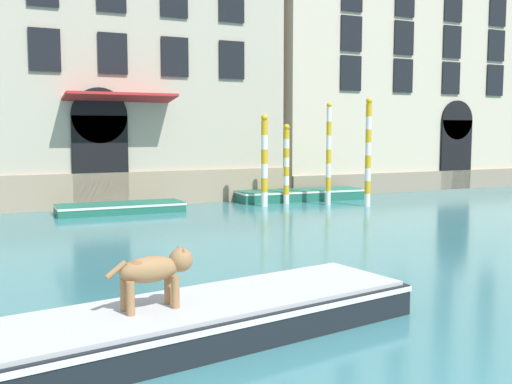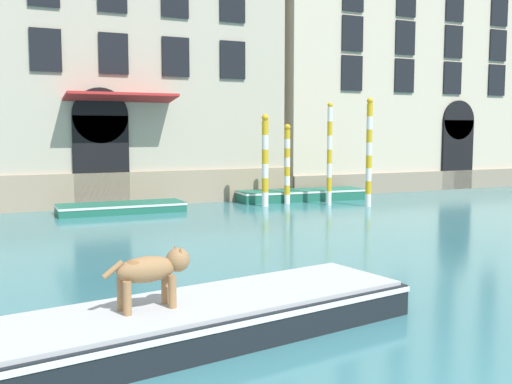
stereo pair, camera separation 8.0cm
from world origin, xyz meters
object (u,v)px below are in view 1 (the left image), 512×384
at_px(boat_moored_far, 301,195).
at_px(dog_on_deck, 156,270).
at_px(mooring_pole_1, 286,164).
at_px(mooring_pole_3, 264,160).
at_px(boat_foreground, 211,317).
at_px(boat_moored_near_palazzo, 120,208).
at_px(mooring_pole_2, 368,152).
at_px(mooring_pole_0, 329,154).

bearing_deg(boat_moored_far, dog_on_deck, -121.57).
distance_m(mooring_pole_1, mooring_pole_3, 1.30).
height_order(boat_foreground, mooring_pole_1, mooring_pole_1).
bearing_deg(boat_foreground, boat_moored_far, 47.16).
distance_m(boat_moored_near_palazzo, mooring_pole_2, 9.72).
distance_m(boat_moored_far, mooring_pole_3, 3.09).
relative_size(boat_moored_near_palazzo, mooring_pole_0, 1.12).
distance_m(boat_moored_far, mooring_pole_1, 1.97).
relative_size(dog_on_deck, mooring_pole_2, 0.29).
bearing_deg(mooring_pole_1, boat_moored_far, 35.16).
distance_m(mooring_pole_0, mooring_pole_1, 1.77).
relative_size(boat_moored_near_palazzo, boat_moored_far, 0.81).
distance_m(boat_foreground, mooring_pole_2, 15.98).
xyz_separation_m(boat_moored_far, mooring_pole_2, (1.34, -2.95, 1.90)).
bearing_deg(mooring_pole_1, boat_moored_near_palazzo, 178.61).
bearing_deg(boat_moored_far, mooring_pole_3, -148.09).
distance_m(dog_on_deck, boat_moored_far, 17.90).
distance_m(mooring_pole_0, mooring_pole_2, 1.56).
xyz_separation_m(mooring_pole_1, mooring_pole_2, (2.48, -2.15, 0.50)).
relative_size(mooring_pole_0, mooring_pole_1, 1.26).
relative_size(dog_on_deck, boat_moored_near_palazzo, 0.27).
xyz_separation_m(boat_moored_far, mooring_pole_0, (0.19, -1.90, 1.82)).
height_order(boat_moored_far, mooring_pole_0, mooring_pole_0).
distance_m(mooring_pole_1, mooring_pole_2, 3.32).
xyz_separation_m(boat_moored_near_palazzo, mooring_pole_3, (5.55, -0.59, 1.64)).
bearing_deg(boat_foreground, mooring_pole_0, 42.79).
xyz_separation_m(boat_moored_near_palazzo, mooring_pole_2, (9.24, -2.31, 1.96)).
relative_size(mooring_pole_0, mooring_pole_3, 1.13).
height_order(boat_foreground, dog_on_deck, dog_on_deck).
bearing_deg(mooring_pole_1, mooring_pole_0, -39.74).
xyz_separation_m(boat_moored_near_palazzo, mooring_pole_0, (8.08, -1.26, 1.88)).
height_order(boat_moored_near_palazzo, mooring_pole_3, mooring_pole_3).
bearing_deg(mooring_pole_0, mooring_pole_3, 165.18).
relative_size(boat_moored_far, mooring_pole_1, 1.75).
xyz_separation_m(boat_foreground, mooring_pole_0, (9.82, 12.51, 1.77)).
distance_m(boat_foreground, dog_on_deck, 1.15).
distance_m(boat_moored_far, mooring_pole_2, 3.76).
distance_m(boat_moored_far, mooring_pole_0, 2.64).
distance_m(boat_foreground, mooring_pole_0, 16.00).
distance_m(boat_moored_near_palazzo, mooring_pole_3, 5.82).
relative_size(boat_foreground, mooring_pole_1, 2.04).
relative_size(mooring_pole_1, mooring_pole_2, 0.76).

